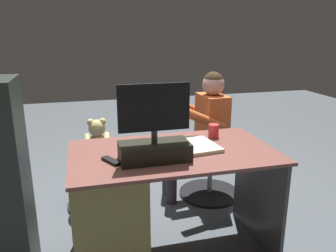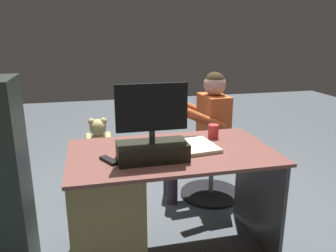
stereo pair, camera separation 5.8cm
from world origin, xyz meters
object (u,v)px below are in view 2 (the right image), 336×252
Objects in this scene: keyboard at (170,142)px; office_chair_teddy at (101,177)px; teddy_bear at (99,137)px; cup at (213,131)px; person at (203,125)px; desk at (120,206)px; tv_remote at (109,160)px; monitor at (152,140)px; visitor_chair at (211,169)px; computer_mouse at (125,145)px.

office_chair_teddy is (0.46, -0.65, -0.49)m from keyboard.
teddy_bear is at bearing -54.87° from keyboard.
cup is at bearing -170.60° from keyboard.
keyboard is at bearing 53.25° from person.
desk is 0.38m from tv_remote.
office_chair_teddy is (0.09, -0.79, -0.13)m from desk.
teddy_bear reaches higher than keyboard.
teddy_bear is at bearing -83.25° from desk.
desk reaches higher than office_chair_teddy.
monitor is 0.28m from tv_remote.
cup is 1.01m from teddy_bear.
keyboard is 0.34m from cup.
cup is 0.31× the size of teddy_bear.
visitor_chair is 0.43m from person.
teddy_bear is (0.15, -0.68, -0.15)m from computer_mouse.
keyboard is at bearing -178.64° from tv_remote.
tv_remote is 0.27× the size of visitor_chair.
cup is 0.81m from tv_remote.
person reaches higher than desk.
computer_mouse is 0.85m from office_chair_teddy.
monitor reaches higher than teddy_bear.
keyboard is 0.31m from computer_mouse.
keyboard is at bearing -123.70° from monitor.
office_chair_teddy is at bearing 90.00° from teddy_bear.
visitor_chair is at bearing -110.94° from cup.
cup is 0.17× the size of visitor_chair.
cup is at bearing 69.06° from visitor_chair.
computer_mouse is 0.31× the size of teddy_bear.
teddy_bear is 0.27× the size of person.
monitor is 4.73× the size of cup.
keyboard is 4.38× the size of computer_mouse.
computer_mouse is 0.17× the size of visitor_chair.
monitor is 1.00m from teddy_bear.
monitor reaches higher than person.
computer_mouse is at bearing 39.01° from person.
desk is 1.14× the size of person.
monitor is 0.33m from keyboard.
computer_mouse is 0.64× the size of tv_remote.
keyboard reaches higher than tv_remote.
monitor is 0.60m from cup.
monitor is 3.05× the size of tv_remote.
monitor is at bearing 56.30° from keyboard.
teddy_bear reaches higher than office_chair_teddy.
cup is 1.12m from office_chair_teddy.
person is (0.09, -0.01, 0.43)m from visitor_chair.
tv_remote is at bearing -4.93° from monitor.
person is at bearing -126.75° from keyboard.
keyboard reaches higher than office_chair_teddy.
tv_remote is 0.91m from teddy_bear.
visitor_chair is (-1.00, 0.07, -0.36)m from teddy_bear.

